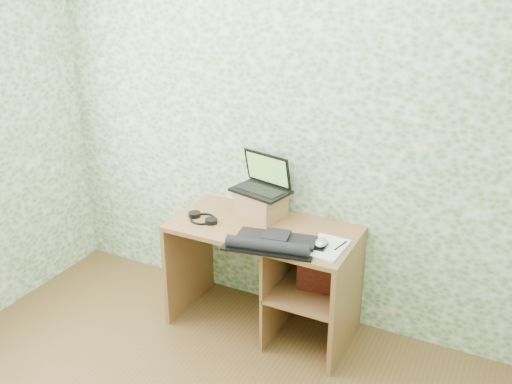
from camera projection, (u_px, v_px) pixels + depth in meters
The scene contains 10 objects.
wall_back at pixel (285, 132), 3.69m from camera, with size 3.50×3.50×0.00m, color white.
desk at pixel (276, 264), 3.75m from camera, with size 1.20×0.60×0.75m.
riser at pixel (261, 204), 3.78m from camera, with size 0.29×0.24×0.17m, color #8E623F.
laptop at pixel (263, 182), 3.75m from camera, with size 0.41×0.33×0.24m.
keyboard at pixel (272, 243), 3.40m from camera, with size 0.56×0.37×0.08m.
headphones at pixel (203, 218), 3.75m from camera, with size 0.23×0.21×0.03m.
notepad at pixel (326, 247), 3.38m from camera, with size 0.21×0.30×0.01m, color silver.
mouse at pixel (321, 244), 3.37m from camera, with size 0.07×0.11×0.04m, color silver.
pen at pixel (341, 245), 3.39m from camera, with size 0.01×0.01×0.14m, color black.
red_box at pixel (319, 268), 3.57m from camera, with size 0.26×0.08×0.32m, color maroon.
Camera 1 is at (1.43, -1.51, 2.38)m, focal length 40.00 mm.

